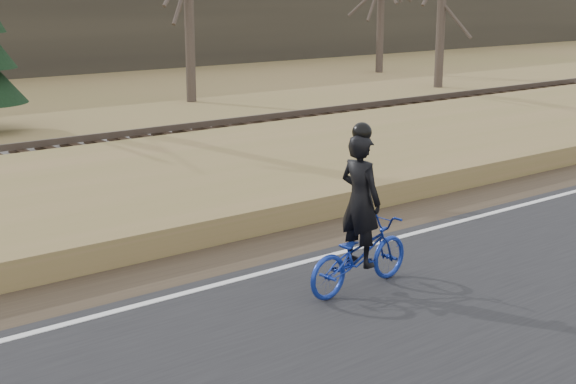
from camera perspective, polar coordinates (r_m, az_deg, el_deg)
ground at (r=13.92m, az=11.32°, el=-2.88°), size 120.00×120.00×0.00m
edge_line at (r=14.03m, az=10.72°, el=-2.44°), size 120.00×0.12×0.01m
shoulder at (r=14.69m, az=7.82°, el=-1.74°), size 120.00×1.60×0.04m
embankment at (r=16.81m, az=0.56°, el=1.15°), size 120.00×5.00×0.44m
ballast at (r=19.86m, az=-6.24°, el=3.14°), size 120.00×3.00×0.45m
railroad at (r=19.81m, az=-6.26°, el=4.00°), size 120.00×2.40×0.29m
cyclist at (r=10.86m, az=5.11°, el=-3.20°), size 1.88×0.80×2.30m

